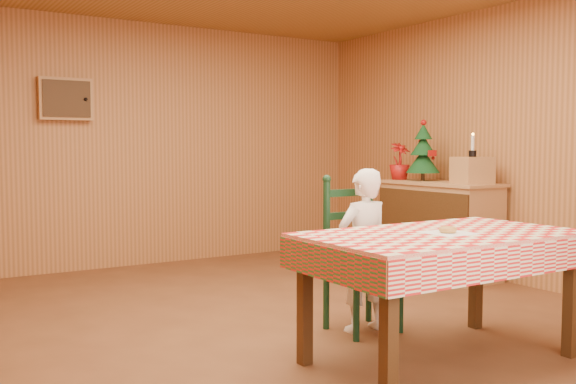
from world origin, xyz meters
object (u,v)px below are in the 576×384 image
(shelf_unit, at_px, (439,229))
(crate, at_px, (472,170))
(ladder_chair, at_px, (358,258))
(seated_child, at_px, (363,250))
(christmas_tree, at_px, (423,153))
(dining_table, at_px, (441,246))

(shelf_unit, distance_m, crate, 0.71)
(ladder_chair, bearing_deg, shelf_unit, 29.91)
(seated_child, relative_size, shelf_unit, 0.91)
(shelf_unit, relative_size, crate, 4.13)
(seated_child, distance_m, crate, 2.06)
(christmas_tree, bearing_deg, shelf_unit, -91.98)
(seated_child, xyz_separation_m, shelf_unit, (1.86, 1.12, -0.10))
(shelf_unit, bearing_deg, dining_table, -135.03)
(dining_table, bearing_deg, christmas_tree, 48.45)
(dining_table, distance_m, christmas_tree, 2.86)
(christmas_tree, bearing_deg, dining_table, -131.55)
(seated_child, distance_m, christmas_tree, 2.41)
(seated_child, height_order, crate, crate)
(crate, bearing_deg, shelf_unit, 91.23)
(seated_child, relative_size, christmas_tree, 1.81)
(crate, relative_size, christmas_tree, 0.48)
(ladder_chair, relative_size, crate, 3.60)
(ladder_chair, xyz_separation_m, seated_child, (-0.00, -0.06, 0.06))
(crate, bearing_deg, seated_child, -158.77)
(shelf_unit, height_order, christmas_tree, christmas_tree)
(dining_table, bearing_deg, shelf_unit, 44.97)
(christmas_tree, bearing_deg, crate, -90.00)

